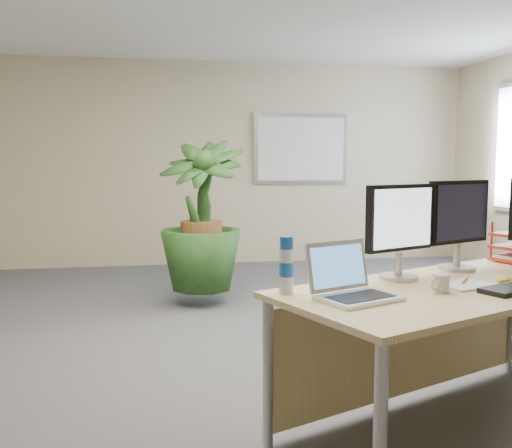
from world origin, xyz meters
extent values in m
plane|color=#424246|center=(0.00, 0.00, 0.00)|extent=(8.00, 8.00, 0.00)
cube|color=#C4B28B|center=(0.00, 4.00, 1.35)|extent=(7.00, 0.04, 2.70)
cube|color=#ABABB0|center=(1.20, 3.97, 1.55)|extent=(1.30, 0.03, 0.95)
cube|color=silver|center=(1.20, 3.95, 1.55)|extent=(1.20, 0.01, 0.85)
cube|color=tan|center=(0.79, -1.07, 0.76)|extent=(2.18, 1.55, 0.03)
cube|color=tan|center=(0.64, -0.71, 0.37)|extent=(1.77, 0.75, 0.62)
cylinder|color=#B0AFB4|center=(0.05, -1.78, 0.37)|extent=(0.05, 0.05, 0.74)
cylinder|color=#B0AFB4|center=(-0.24, -1.09, 0.37)|extent=(0.05, 0.05, 0.74)
cylinder|color=#B0AFB4|center=(1.53, -0.37, 0.37)|extent=(0.05, 0.05, 0.74)
imported|color=#193C15|center=(-0.33, 1.79, 0.75)|extent=(1.11, 1.11, 1.50)
cylinder|color=#B0AFB4|center=(0.49, -0.91, 0.78)|extent=(0.20, 0.20, 0.02)
cylinder|color=#B0AFB4|center=(0.49, -0.91, 0.85)|extent=(0.04, 0.04, 0.12)
cube|color=black|center=(0.49, -0.91, 1.09)|extent=(0.42, 0.20, 0.34)
cube|color=silver|center=(0.50, -0.93, 1.09)|extent=(0.37, 0.16, 0.30)
cylinder|color=#B0AFB4|center=(0.92, -0.73, 0.78)|extent=(0.21, 0.21, 0.02)
cylinder|color=#B0AFB4|center=(0.92, -0.73, 0.85)|extent=(0.04, 0.04, 0.12)
cube|color=black|center=(0.92, -0.73, 1.10)|extent=(0.43, 0.21, 0.35)
cube|color=black|center=(0.93, -0.75, 1.10)|extent=(0.38, 0.16, 0.31)
cube|color=silver|center=(0.13, -1.32, 0.78)|extent=(0.40, 0.35, 0.02)
cube|color=black|center=(0.13, -1.32, 0.79)|extent=(0.33, 0.25, 0.00)
cube|color=silver|center=(0.07, -1.18, 0.90)|extent=(0.34, 0.18, 0.22)
cube|color=#528ED4|center=(0.07, -1.19, 0.90)|extent=(0.29, 0.15, 0.18)
cylinder|color=silver|center=(0.56, -1.23, 0.81)|extent=(0.07, 0.07, 0.08)
torus|color=silver|center=(0.52, -1.23, 0.81)|extent=(0.06, 0.03, 0.06)
cube|color=silver|center=(0.74, -1.13, 0.78)|extent=(0.31, 0.26, 0.01)
cylinder|color=orange|center=(0.77, -1.07, 0.79)|extent=(0.10, 0.12, 0.01)
cylinder|color=yellow|center=(0.99, -1.06, 0.78)|extent=(0.11, 0.07, 0.02)
cylinder|color=silver|center=(-0.16, -1.13, 0.88)|extent=(0.07, 0.07, 0.21)
cylinder|color=blue|center=(-0.16, -1.13, 1.01)|extent=(0.06, 0.06, 0.06)
cylinder|color=blue|center=(-0.16, -1.13, 0.89)|extent=(0.07, 0.07, 0.07)
camera|label=1|loc=(-0.74, -3.66, 1.38)|focal=40.00mm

